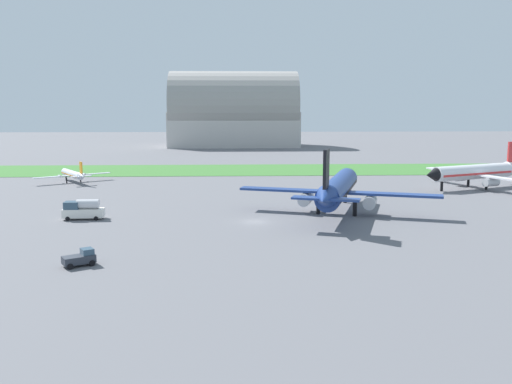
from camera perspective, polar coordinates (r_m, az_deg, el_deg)
The scene contains 8 objects.
ground_plane at distance 88.54m, azimuth -0.09°, elevation -3.09°, with size 600.00×600.00×0.00m, color slate.
grass_taxiway_strip at distance 159.06m, azimuth -1.10°, elevation 2.31°, with size 360.00×28.00×0.08m, color #3D7533.
airplane_midfield_jet at distance 95.17m, azimuth 8.46°, elevation 0.35°, with size 33.51×33.20×12.20m.
airplane_taxiing_turboprop at distance 140.28m, azimuth -18.46°, elevation 1.77°, with size 16.12×14.14×5.57m.
airplane_parked_jet_far at distance 132.68m, azimuth 21.73°, elevation 1.92°, with size 27.19×27.35×10.20m.
pushback_tug_near_gate at distance 67.69m, azimuth -17.74°, elevation -6.54°, with size 4.01×3.43×1.95m.
fuel_truck_midfield at distance 94.53m, azimuth -17.51°, elevation -1.76°, with size 6.53×2.71×3.29m.
hangar_distant at distance 251.45m, azimuth -2.31°, elevation 8.16°, with size 57.89×30.53×33.50m.
Camera 1 is at (-3.39, -86.50, 18.55)m, focal length 38.61 mm.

